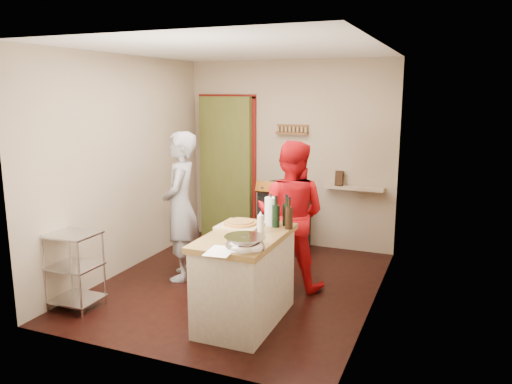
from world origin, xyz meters
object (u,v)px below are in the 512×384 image
stove (284,218)px  island (245,276)px  person_red (291,215)px  person_stripe (180,206)px  wire_shelving (74,267)px

stove → island: size_ratio=0.79×
stove → person_red: person_red is taller
stove → person_stripe: person_stripe is taller
wire_shelving → person_red: bearing=37.1°
island → person_red: size_ratio=0.77×
wire_shelving → island: size_ratio=0.63×
person_red → person_stripe: bearing=9.2°
stove → person_red: size_ratio=0.61×
wire_shelving → island: island is taller
wire_shelving → person_stripe: size_ratio=0.46×
wire_shelving → person_stripe: (0.55, 1.16, 0.42)m
person_stripe → wire_shelving: bearing=-46.3°
person_stripe → person_red: size_ratio=1.04×
island → person_red: (0.11, 1.01, 0.37)m
stove → person_red: bearing=-68.1°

